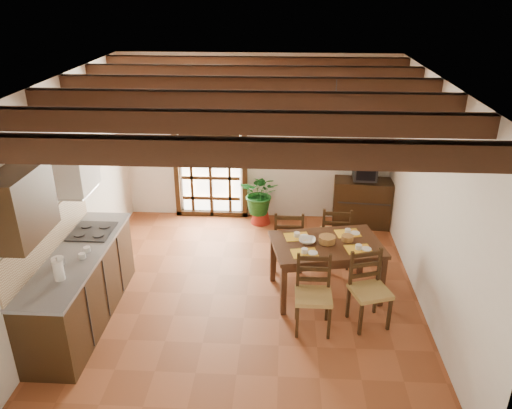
# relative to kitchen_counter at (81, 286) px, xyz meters

# --- Properties ---
(ground_plane) EXTENTS (5.00, 5.00, 0.00)m
(ground_plane) POSITION_rel_kitchen_counter_xyz_m (1.96, 0.60, -0.47)
(ground_plane) COLOR brown
(room_shell) EXTENTS (4.52, 5.02, 2.81)m
(room_shell) POSITION_rel_kitchen_counter_xyz_m (1.96, 0.60, 1.34)
(room_shell) COLOR silver
(room_shell) RESTS_ON ground_plane
(ceiling_beams) EXTENTS (4.50, 4.34, 0.20)m
(ceiling_beams) POSITION_rel_kitchen_counter_xyz_m (1.96, 0.60, 2.22)
(ceiling_beams) COLOR black
(ceiling_beams) RESTS_ON room_shell
(french_door) EXTENTS (1.26, 0.11, 2.32)m
(french_door) POSITION_rel_kitchen_counter_xyz_m (1.16, 3.05, 0.70)
(french_door) COLOR white
(french_door) RESTS_ON ground_plane
(kitchen_counter) EXTENTS (0.64, 2.25, 1.38)m
(kitchen_counter) POSITION_rel_kitchen_counter_xyz_m (0.00, 0.00, 0.00)
(kitchen_counter) COLOR black
(kitchen_counter) RESTS_ON ground_plane
(upper_cabinet) EXTENTS (0.35, 0.80, 0.70)m
(upper_cabinet) POSITION_rel_kitchen_counter_xyz_m (-0.12, -0.70, 1.38)
(upper_cabinet) COLOR black
(upper_cabinet) RESTS_ON room_shell
(range_hood) EXTENTS (0.38, 0.60, 0.54)m
(range_hood) POSITION_rel_kitchen_counter_xyz_m (-0.09, 0.55, 1.26)
(range_hood) COLOR white
(range_hood) RESTS_ON room_shell
(counter_items) EXTENTS (0.50, 1.43, 0.25)m
(counter_items) POSITION_rel_kitchen_counter_xyz_m (0.00, 0.09, 0.49)
(counter_items) COLOR black
(counter_items) RESTS_ON kitchen_counter
(dining_table) EXTENTS (1.53, 1.15, 0.75)m
(dining_table) POSITION_rel_kitchen_counter_xyz_m (2.98, 0.74, 0.18)
(dining_table) COLOR #3B2113
(dining_table) RESTS_ON ground_plane
(chair_near_left) EXTENTS (0.43, 0.41, 0.93)m
(chair_near_left) POSITION_rel_kitchen_counter_xyz_m (2.79, -0.02, -0.18)
(chair_near_left) COLOR #A98848
(chair_near_left) RESTS_ON ground_plane
(chair_near_right) EXTENTS (0.54, 0.52, 0.93)m
(chair_near_right) POSITION_rel_kitchen_counter_xyz_m (3.46, 0.11, -0.18)
(chair_near_right) COLOR #A98848
(chair_near_right) RESTS_ON ground_plane
(chair_far_left) EXTENTS (0.43, 0.41, 0.93)m
(chair_far_left) POSITION_rel_kitchen_counter_xyz_m (2.50, 1.36, -0.18)
(chair_far_left) COLOR #A98848
(chair_far_left) RESTS_ON ground_plane
(chair_far_right) EXTENTS (0.46, 0.44, 0.95)m
(chair_far_right) POSITION_rel_kitchen_counter_xyz_m (3.18, 1.50, -0.18)
(chair_far_right) COLOR #A98848
(chair_far_right) RESTS_ON ground_plane
(table_setting) EXTENTS (1.01, 0.67, 0.09)m
(table_setting) POSITION_rel_kitchen_counter_xyz_m (2.98, 0.74, 0.30)
(table_setting) COLOR yellow
(table_setting) RESTS_ON dining_table
(table_bowl) EXTENTS (0.23, 0.23, 0.05)m
(table_bowl) POSITION_rel_kitchen_counter_xyz_m (2.73, 0.74, 0.30)
(table_bowl) COLOR white
(table_bowl) RESTS_ON dining_table
(sideboard) EXTENTS (0.98, 0.51, 0.81)m
(sideboard) POSITION_rel_kitchen_counter_xyz_m (3.74, 2.83, -0.07)
(sideboard) COLOR black
(sideboard) RESTS_ON ground_plane
(crt_tv) EXTENTS (0.39, 0.37, 0.33)m
(crt_tv) POSITION_rel_kitchen_counter_xyz_m (3.74, 2.82, 0.52)
(crt_tv) COLOR black
(crt_tv) RESTS_ON sideboard
(fuse_box) EXTENTS (0.25, 0.03, 0.32)m
(fuse_box) POSITION_rel_kitchen_counter_xyz_m (3.46, 3.08, 1.28)
(fuse_box) COLOR white
(fuse_box) RESTS_ON room_shell
(plant_pot) EXTENTS (0.34, 0.34, 0.21)m
(plant_pot) POSITION_rel_kitchen_counter_xyz_m (2.03, 2.79, -0.36)
(plant_pot) COLOR maroon
(plant_pot) RESTS_ON ground_plane
(potted_plant) EXTENTS (1.95, 1.76, 1.89)m
(potted_plant) POSITION_rel_kitchen_counter_xyz_m (2.03, 2.79, 0.10)
(potted_plant) COLOR #144C19
(potted_plant) RESTS_ON ground_plane
(wall_shelf) EXTENTS (0.20, 0.42, 0.20)m
(wall_shelf) POSITION_rel_kitchen_counter_xyz_m (4.10, 2.20, 1.04)
(wall_shelf) COLOR black
(wall_shelf) RESTS_ON room_shell
(shelf_vase) EXTENTS (0.15, 0.15, 0.15)m
(shelf_vase) POSITION_rel_kitchen_counter_xyz_m (4.10, 2.20, 1.18)
(shelf_vase) COLOR #B2BFB2
(shelf_vase) RESTS_ON wall_shelf
(shelf_flowers) EXTENTS (0.14, 0.14, 0.36)m
(shelf_flowers) POSITION_rel_kitchen_counter_xyz_m (4.10, 2.20, 1.38)
(shelf_flowers) COLOR yellow
(shelf_flowers) RESTS_ON shelf_vase
(framed_picture) EXTENTS (0.03, 0.32, 0.32)m
(framed_picture) POSITION_rel_kitchen_counter_xyz_m (4.18, 2.20, 1.58)
(framed_picture) COLOR brown
(framed_picture) RESTS_ON room_shell
(pendant_lamp) EXTENTS (0.36, 0.36, 0.84)m
(pendant_lamp) POSITION_rel_kitchen_counter_xyz_m (2.98, 0.84, 1.60)
(pendant_lamp) COLOR black
(pendant_lamp) RESTS_ON room_shell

